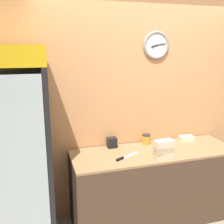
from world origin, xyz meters
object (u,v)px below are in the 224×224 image
(sandwich_stack_top, at_px, (164,143))
(chefs_knife, at_px, (125,157))
(sandwich_flat_left, at_px, (186,138))
(sandwich_stack_bottom, at_px, (163,156))
(condiment_jar, at_px, (146,139))
(beverage_cooler, at_px, (9,143))
(napkin_dispenser, at_px, (112,143))
(sandwich_stack_middle, at_px, (164,150))

(sandwich_stack_top, height_order, chefs_knife, sandwich_stack_top)
(sandwich_stack_top, height_order, sandwich_flat_left, sandwich_stack_top)
(sandwich_stack_bottom, relative_size, condiment_jar, 1.67)
(beverage_cooler, distance_m, napkin_dispenser, 1.14)
(sandwich_flat_left, relative_size, napkin_dispenser, 1.58)
(sandwich_stack_bottom, xyz_separation_m, condiment_jar, (0.01, 0.47, 0.02))
(sandwich_stack_middle, relative_size, condiment_jar, 1.72)
(beverage_cooler, relative_size, condiment_jar, 16.80)
(sandwich_stack_bottom, xyz_separation_m, sandwich_flat_left, (0.54, 0.43, -0.00))
(sandwich_stack_middle, xyz_separation_m, condiment_jar, (0.01, 0.47, -0.05))
(sandwich_flat_left, distance_m, chefs_knife, 0.97)
(sandwich_flat_left, bearing_deg, sandwich_stack_top, -141.91)
(sandwich_flat_left, bearing_deg, napkin_dispenser, 176.75)
(sandwich_stack_middle, distance_m, sandwich_flat_left, 0.70)
(sandwich_stack_bottom, bearing_deg, beverage_cooler, 169.82)
(sandwich_flat_left, bearing_deg, condiment_jar, 175.18)
(sandwich_stack_middle, height_order, sandwich_stack_top, sandwich_stack_top)
(beverage_cooler, relative_size, sandwich_stack_top, 9.65)
(sandwich_stack_bottom, relative_size, napkin_dispenser, 1.69)
(chefs_knife, relative_size, napkin_dispenser, 2.61)
(sandwich_stack_middle, bearing_deg, napkin_dispenser, 131.58)
(sandwich_stack_top, xyz_separation_m, chefs_knife, (-0.38, 0.15, -0.17))
(beverage_cooler, distance_m, sandwich_stack_middle, 1.56)
(chefs_knife, distance_m, napkin_dispenser, 0.34)
(beverage_cooler, distance_m, sandwich_stack_top, 1.56)
(sandwich_stack_bottom, height_order, sandwich_stack_middle, sandwich_stack_middle)
(chefs_knife, bearing_deg, napkin_dispenser, 97.22)
(chefs_knife, height_order, napkin_dispenser, napkin_dispenser)
(beverage_cooler, bearing_deg, chefs_knife, -6.37)
(sandwich_stack_bottom, distance_m, sandwich_flat_left, 0.69)
(sandwich_stack_middle, relative_size, chefs_knife, 0.66)
(sandwich_stack_top, relative_size, chefs_knife, 0.67)
(sandwich_stack_top, relative_size, napkin_dispenser, 1.76)
(sandwich_stack_middle, distance_m, condiment_jar, 0.47)
(napkin_dispenser, bearing_deg, beverage_cooler, -169.43)
(sandwich_stack_middle, distance_m, chefs_knife, 0.42)
(sandwich_stack_bottom, height_order, napkin_dispenser, napkin_dispenser)
(sandwich_stack_bottom, distance_m, napkin_dispenser, 0.64)
(beverage_cooler, relative_size, sandwich_flat_left, 10.73)
(sandwich_stack_middle, xyz_separation_m, chefs_knife, (-0.38, 0.15, -0.10))
(chefs_knife, xyz_separation_m, condiment_jar, (0.39, 0.32, 0.05))
(sandwich_stack_top, xyz_separation_m, condiment_jar, (0.01, 0.47, -0.12))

